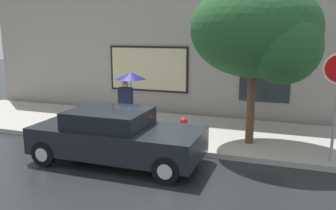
{
  "coord_description": "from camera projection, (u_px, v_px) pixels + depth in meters",
  "views": [
    {
      "loc": [
        2.85,
        -7.85,
        3.37
      ],
      "look_at": [
        -0.55,
        1.8,
        1.2
      ],
      "focal_mm": 37.66,
      "sensor_mm": 36.0,
      "label": 1
    }
  ],
  "objects": [
    {
      "name": "parked_car",
      "position": [
        116.0,
        136.0,
        9.1
      ],
      "size": [
        4.39,
        1.94,
        1.38
      ],
      "color": "black",
      "rests_on": "ground"
    },
    {
      "name": "ground_plane",
      "position": [
        165.0,
        167.0,
        8.87
      ],
      "size": [
        60.0,
        60.0,
        0.0
      ],
      "primitive_type": "plane",
      "color": "black"
    },
    {
      "name": "street_tree",
      "position": [
        260.0,
        33.0,
        9.52
      ],
      "size": [
        3.57,
        3.03,
        4.59
      ],
      "color": "#4C3823",
      "rests_on": "sidewalk"
    },
    {
      "name": "building_facade",
      "position": [
        214.0,
        27.0,
        13.23
      ],
      "size": [
        20.0,
        0.67,
        7.0
      ],
      "color": "#9E998E",
      "rests_on": "ground"
    },
    {
      "name": "fire_hydrant",
      "position": [
        184.0,
        131.0,
        10.19
      ],
      "size": [
        0.3,
        0.44,
        0.77
      ],
      "color": "red",
      "rests_on": "sidewalk"
    },
    {
      "name": "sidewalk",
      "position": [
        196.0,
        132.0,
        11.62
      ],
      "size": [
        20.0,
        4.0,
        0.15
      ],
      "primitive_type": "cube",
      "color": "#A3A099",
      "rests_on": "ground"
    },
    {
      "name": "pedestrian_with_umbrella",
      "position": [
        129.0,
        84.0,
        11.64
      ],
      "size": [
        1.0,
        1.0,
        1.87
      ],
      "color": "black",
      "rests_on": "sidewalk"
    }
  ]
}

